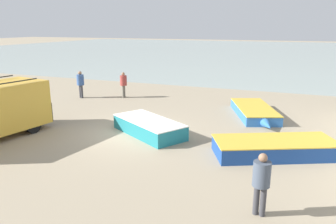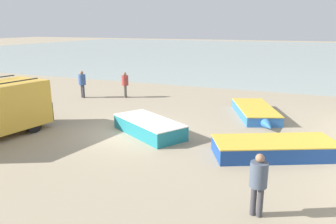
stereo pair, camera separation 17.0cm
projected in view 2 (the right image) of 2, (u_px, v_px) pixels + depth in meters
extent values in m
plane|color=gray|center=(128.00, 133.00, 14.38)|extent=(200.00, 200.00, 0.00)
cube|color=#99A89E|center=(264.00, 51.00, 60.90)|extent=(120.00, 80.00, 0.01)
cube|color=black|center=(39.00, 109.00, 15.64)|extent=(1.98, 0.43, 0.87)
cube|color=#1E232D|center=(35.00, 86.00, 15.29)|extent=(1.89, 0.37, 0.62)
cylinder|color=black|center=(8.00, 118.00, 15.38)|extent=(0.34, 0.74, 0.72)
cylinder|color=black|center=(34.00, 125.00, 14.41)|extent=(0.34, 0.74, 0.72)
cube|color=#2D66AD|center=(255.00, 112.00, 17.09)|extent=(3.06, 4.44, 0.45)
cone|color=#2D66AD|center=(268.00, 126.00, 14.67)|extent=(0.73, 1.00, 0.43)
cube|color=gold|center=(255.00, 109.00, 17.05)|extent=(1.53, 0.75, 0.05)
cube|color=gold|center=(255.00, 107.00, 17.03)|extent=(3.09, 4.48, 0.04)
cube|color=navy|center=(274.00, 149.00, 11.82)|extent=(4.60, 3.36, 0.55)
cube|color=gold|center=(275.00, 143.00, 11.77)|extent=(0.84, 1.49, 0.05)
cube|color=gold|center=(275.00, 141.00, 11.75)|extent=(4.65, 3.39, 0.04)
cube|color=#1E757F|center=(149.00, 127.00, 14.22)|extent=(3.79, 3.13, 0.60)
cone|color=#1E757F|center=(125.00, 117.00, 15.88)|extent=(0.95, 0.89, 0.57)
cube|color=silver|center=(149.00, 122.00, 14.16)|extent=(0.91, 1.33, 0.05)
cube|color=silver|center=(149.00, 120.00, 14.14)|extent=(3.83, 3.16, 0.04)
cylinder|color=#38383D|center=(83.00, 91.00, 21.36)|extent=(0.16, 0.16, 0.85)
cylinder|color=#38383D|center=(82.00, 91.00, 21.48)|extent=(0.16, 0.16, 0.85)
cylinder|color=#335189|center=(82.00, 80.00, 21.23)|extent=(0.46, 0.46, 0.67)
sphere|color=#8C664C|center=(82.00, 73.00, 21.11)|extent=(0.23, 0.23, 0.23)
cylinder|color=#38383D|center=(253.00, 200.00, 8.09)|extent=(0.15, 0.15, 0.79)
cylinder|color=#38383D|center=(260.00, 202.00, 8.01)|extent=(0.15, 0.15, 0.79)
cylinder|color=#424C5B|center=(259.00, 174.00, 7.87)|extent=(0.43, 0.43, 0.63)
sphere|color=#8C664C|center=(260.00, 158.00, 7.76)|extent=(0.22, 0.22, 0.22)
cylinder|color=#5B564C|center=(125.00, 92.00, 21.41)|extent=(0.15, 0.15, 0.81)
cylinder|color=#5B564C|center=(126.00, 91.00, 21.57)|extent=(0.15, 0.15, 0.81)
cylinder|color=#993833|center=(125.00, 80.00, 21.30)|extent=(0.44, 0.44, 0.64)
sphere|color=#8C664C|center=(125.00, 74.00, 21.20)|extent=(0.22, 0.22, 0.22)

